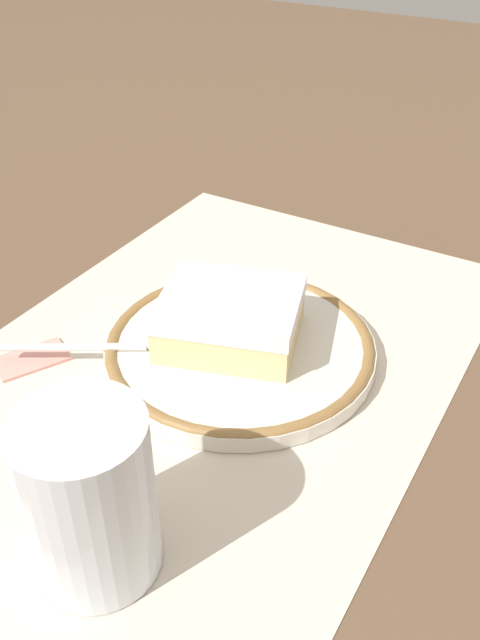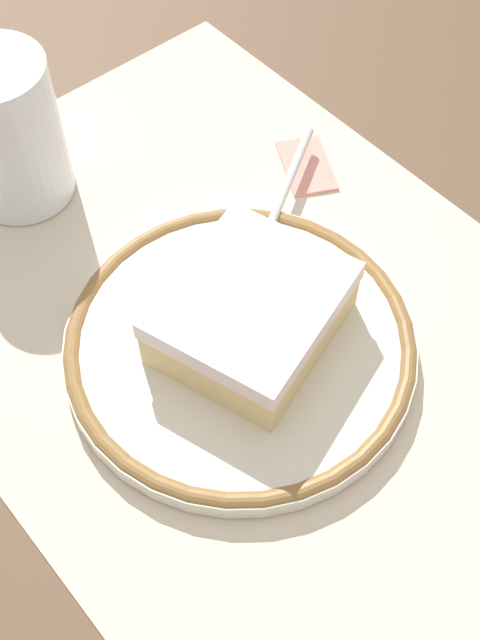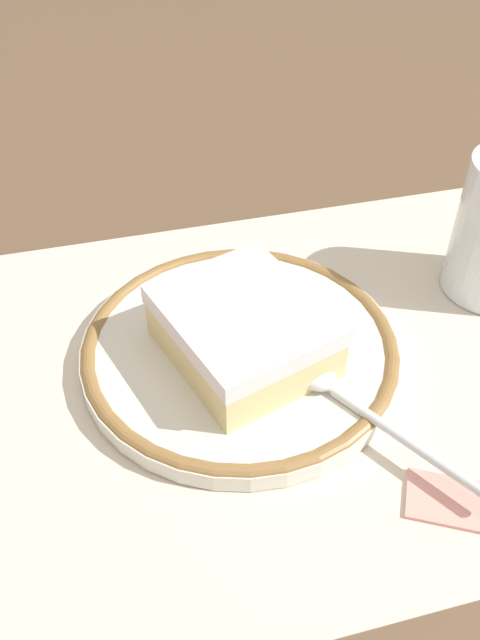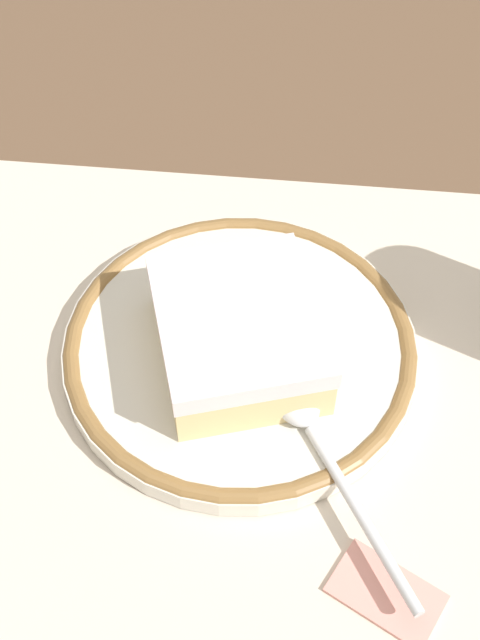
{
  "view_description": "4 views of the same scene",
  "coord_description": "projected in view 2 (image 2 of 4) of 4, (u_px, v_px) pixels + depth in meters",
  "views": [
    {
      "loc": [
        0.33,
        0.21,
        0.31
      ],
      "look_at": [
        -0.01,
        0.01,
        0.03
      ],
      "focal_mm": 38.5,
      "sensor_mm": 36.0,
      "label": 1
    },
    {
      "loc": [
        -0.19,
        0.17,
        0.39
      ],
      "look_at": [
        -0.01,
        0.01,
        0.03
      ],
      "focal_mm": 45.73,
      "sensor_mm": 36.0,
      "label": 2
    },
    {
      "loc": [
        -0.08,
        -0.27,
        0.3
      ],
      "look_at": [
        -0.01,
        0.01,
        0.03
      ],
      "focal_mm": 37.6,
      "sensor_mm": 36.0,
      "label": 3
    },
    {
      "loc": [
        0.02,
        -0.26,
        0.38
      ],
      "look_at": [
        -0.01,
        0.01,
        0.03
      ],
      "focal_mm": 46.8,
      "sensor_mm": 36.0,
      "label": 4
    }
  ],
  "objects": [
    {
      "name": "plate",
      "position": [
        240.0,
        345.0,
        0.45
      ],
      "size": [
        0.2,
        0.2,
        0.01
      ],
      "color": "silver",
      "rests_on": "placemat"
    },
    {
      "name": "ground_plane",
      "position": [
        246.0,
        327.0,
        0.47
      ],
      "size": [
        2.4,
        2.4,
        0.0
      ],
      "primitive_type": "plane",
      "color": "brown"
    },
    {
      "name": "cup",
      "position": [
        10.0,
        139.0,
        0.49
      ],
      "size": [
        0.07,
        0.07,
        0.1
      ],
      "color": "silver",
      "rests_on": "placemat"
    },
    {
      "name": "sugar_packet",
      "position": [
        307.0,
        163.0,
        0.54
      ],
      "size": [
        0.06,
        0.05,
        0.01
      ],
      "primitive_type": "cube",
      "rotation": [
        0.0,
        0.0,
        2.65
      ],
      "color": "#E5998C",
      "rests_on": "placemat"
    },
    {
      "name": "cake_slice",
      "position": [
        252.0,
        313.0,
        0.43
      ],
      "size": [
        0.11,
        0.12,
        0.04
      ],
      "color": "beige",
      "rests_on": "plate"
    },
    {
      "name": "placemat",
      "position": [
        246.0,
        326.0,
        0.47
      ],
      "size": [
        0.47,
        0.32,
        0.0
      ],
      "primitive_type": "cube",
      "color": "beige",
      "rests_on": "ground_plane"
    },
    {
      "name": "spoon",
      "position": [
        261.0,
        245.0,
        0.48
      ],
      "size": [
        0.08,
        0.13,
        0.01
      ],
      "color": "silver",
      "rests_on": "plate"
    }
  ]
}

